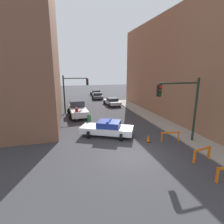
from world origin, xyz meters
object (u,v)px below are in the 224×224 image
Objects in this scene: traffic_light_far at (72,89)px; barrier_mid at (202,152)px; police_car at (107,128)px; parked_car_mid at (97,96)px; pedestrian_corner at (77,113)px; parked_car_near at (112,101)px; parked_car_far at (96,93)px; white_truck at (78,109)px; barrier_back at (170,135)px; pedestrian_crossing at (89,121)px; traffic_cone at (148,138)px; traffic_light_near at (184,101)px.

barrier_mid is at bearing -64.49° from traffic_light_far.
police_car is 1.13× the size of parked_car_mid.
pedestrian_corner is at bearing -103.05° from parked_car_mid.
parked_car_near is 12.30m from parked_car_far.
traffic_light_far is at bearing 104.11° from white_truck.
barrier_back is at bearing -59.79° from traffic_light_far.
barrier_mid is at bearing -65.68° from white_truck.
parked_car_near is 12.50m from pedestrian_crossing.
traffic_cone is (-1.11, -15.89, -0.36)m from parked_car_near.
parked_car_mid is at bearing 64.01° from traffic_light_far.
white_truck is 3.47× the size of barrier_mid.
parked_car_far is 2.66× the size of pedestrian_crossing.
parked_car_mid is 2.83× the size of barrier_mid.
pedestrian_corner is (-0.28, -2.16, -0.04)m from white_truck.
white_truck is at bearing -101.92° from pedestrian_crossing.
white_truck is (-2.06, 8.03, 0.18)m from police_car.
pedestrian_crossing is (-4.81, -23.53, 0.19)m from parked_car_far.
barrier_back is (1.25, -28.68, -0.06)m from parked_car_far.
traffic_light_near reaches higher than barrier_back.
police_car reaches higher than parked_car_mid.
parked_car_near is 10.12m from pedestrian_corner.
traffic_light_far is (-8.03, 12.93, -0.13)m from traffic_light_near.
parked_car_mid is at bearing -100.94° from parked_car_far.
traffic_light_near is at bearing -90.34° from parked_car_far.
traffic_light_far reaches higher than barrier_back.
pedestrian_crossing is (-6.78, 5.52, -2.67)m from traffic_light_near.
traffic_light_near reaches higher than parked_car_mid.
parked_car_far is at bearing -78.55° from pedestrian_corner.
parked_car_far reaches higher than barrier_mid.
traffic_light_far is 7.93× the size of traffic_cone.
police_car is 3.03× the size of pedestrian_corner.
parked_car_mid is 19.14m from pedestrian_crossing.
traffic_cone is (5.34, -8.09, -0.54)m from pedestrian_corner.
traffic_light_near is at bearing -19.77° from traffic_cone.
parked_car_mid is 4.90m from parked_car_far.
barrier_mid is (6.31, -8.44, -0.24)m from pedestrian_crossing.
parked_car_far is 2.79× the size of barrier_back.
police_car is at bearing -77.92° from white_truck.
pedestrian_crossing reaches higher than parked_car_far.
pedestrian_corner is at bearing -99.74° from white_truck.
barrier_mid is at bearing -91.53° from parked_car_far.
police_car is at bearing -91.87° from parked_car_mid.
parked_car_mid is at bearing 94.38° from barrier_mid.
traffic_light_near is 15.22m from traffic_light_far.
pedestrian_corner is at bearing 48.30° from police_car.
parked_car_mid is 27.19m from barrier_mid.
barrier_mid is (7.32, -11.90, -0.24)m from pedestrian_corner.
pedestrian_crossing is 3.60m from pedestrian_corner.
traffic_cone is (-2.45, 0.88, -3.21)m from traffic_light_near.
traffic_cone is (-1.73, 0.51, -0.30)m from barrier_back.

